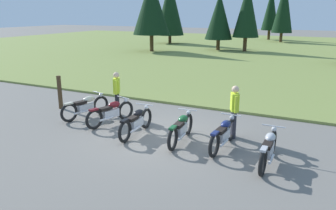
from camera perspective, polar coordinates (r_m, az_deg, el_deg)
name	(u,v)px	position (r m, az deg, el deg)	size (l,w,h in m)	color
ground_plane	(160,137)	(10.61, -1.45, -5.47)	(140.00, 140.00, 0.00)	slate
grass_moorland	(281,52)	(34.86, 18.86, 8.64)	(80.00, 44.00, 0.10)	olive
forest_treeline	(333,6)	(35.75, 26.43, 14.88)	(38.27, 26.83, 8.93)	#47331E
motorcycle_cream	(86,106)	(12.75, -13.92, -0.21)	(0.78, 2.05, 0.88)	black
motorcycle_maroon	(111,112)	(11.81, -9.77, -1.23)	(0.78, 2.05, 0.88)	black
motorcycle_black	(136,122)	(10.69, -5.45, -2.87)	(0.62, 2.10, 0.88)	black
motorcycle_british_green	(181,128)	(10.08, 2.27, -3.99)	(0.62, 2.10, 0.88)	black
motorcycle_navy	(224,134)	(9.74, 9.49, -4.91)	(0.62, 2.10, 0.88)	black
motorcycle_silver	(269,148)	(9.02, 16.85, -7.12)	(0.62, 2.10, 0.88)	black
rider_near_row_end	(234,109)	(10.46, 11.30, -0.62)	(0.35, 0.51, 1.67)	#2D2D38
rider_with_back_turned	(117,91)	(12.68, -8.77, 2.37)	(0.36, 0.49, 1.67)	black
trail_marker_post	(60,92)	(14.18, -18.05, 2.08)	(0.12, 0.12, 1.36)	#47331E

